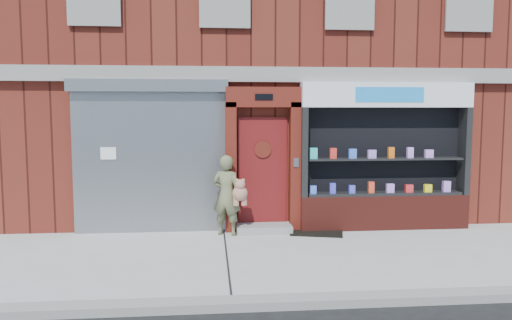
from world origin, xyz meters
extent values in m
plane|color=#9E9E99|center=(0.00, 0.00, 0.00)|extent=(80.00, 80.00, 0.00)
cube|color=gray|center=(0.00, -2.15, 0.06)|extent=(60.00, 0.30, 0.12)
cube|color=#551A13|center=(0.00, 6.00, 4.00)|extent=(12.00, 8.00, 8.00)
cube|color=gray|center=(0.00, 1.92, 3.15)|extent=(12.00, 0.16, 0.30)
cube|color=gray|center=(-3.00, 1.94, 1.40)|extent=(3.00, 0.10, 2.80)
cube|color=slate|center=(-3.00, 1.88, 2.92)|extent=(3.10, 0.30, 0.24)
cube|color=white|center=(-3.80, 1.88, 1.60)|extent=(0.30, 0.01, 0.24)
cube|color=#4C130D|center=(-1.40, 1.86, 1.30)|extent=(0.22, 0.28, 2.60)
cube|color=#4C130D|center=(-0.10, 1.86, 1.30)|extent=(0.22, 0.28, 2.60)
cube|color=#4C130D|center=(-0.75, 1.86, 2.70)|extent=(1.50, 0.28, 0.40)
cube|color=black|center=(-0.75, 1.71, 2.70)|extent=(0.35, 0.01, 0.12)
cube|color=#5D1111|center=(-0.75, 1.97, 1.20)|extent=(1.00, 0.06, 2.20)
cylinder|color=black|center=(-0.75, 1.93, 1.65)|extent=(0.28, 0.02, 0.28)
cylinder|color=#4C130D|center=(-0.75, 1.92, 1.65)|extent=(0.34, 0.02, 0.34)
cube|color=gray|center=(-0.75, 1.70, 0.07)|extent=(1.10, 0.55, 0.15)
cube|color=slate|center=(-0.10, 1.71, 1.40)|extent=(0.10, 0.02, 0.18)
cube|color=maroon|center=(1.75, 1.80, 0.35)|extent=(3.50, 0.40, 0.70)
cube|color=black|center=(0.06, 1.80, 1.60)|extent=(0.12, 0.40, 1.80)
cube|color=black|center=(3.44, 1.80, 1.60)|extent=(0.12, 0.40, 1.80)
cube|color=black|center=(1.75, 1.99, 1.60)|extent=(3.30, 0.03, 1.80)
cube|color=black|center=(1.75, 1.80, 0.73)|extent=(3.20, 0.36, 0.06)
cube|color=black|center=(1.75, 1.80, 1.45)|extent=(3.20, 0.36, 0.04)
cube|color=white|center=(1.75, 1.80, 2.75)|extent=(3.50, 0.40, 0.50)
cube|color=#1A7AC8|center=(1.75, 1.59, 2.75)|extent=(1.40, 0.01, 0.30)
cube|color=#4268E2|center=(0.25, 1.72, 0.84)|extent=(0.12, 0.09, 0.17)
cube|color=#3B3BCB|center=(0.65, 1.72, 0.87)|extent=(0.11, 0.09, 0.21)
cube|color=blue|center=(1.05, 1.72, 0.84)|extent=(0.12, 0.09, 0.17)
cube|color=#D94226|center=(1.45, 1.72, 0.88)|extent=(0.12, 0.09, 0.23)
cube|color=#B37FE4|center=(1.85, 1.72, 0.85)|extent=(0.16, 0.09, 0.18)
cube|color=red|center=(2.25, 1.72, 0.84)|extent=(0.16, 0.09, 0.16)
cube|color=yellow|center=(2.65, 1.72, 0.84)|extent=(0.15, 0.09, 0.16)
cube|color=#AC78D9|center=(3.05, 1.72, 0.87)|extent=(0.15, 0.09, 0.22)
cube|color=#25BABA|center=(0.25, 1.72, 1.58)|extent=(0.15, 0.09, 0.22)
cube|color=red|center=(0.65, 1.72, 1.58)|extent=(0.13, 0.09, 0.21)
cube|color=blue|center=(1.05, 1.72, 1.57)|extent=(0.15, 0.09, 0.20)
cube|color=#A178D8|center=(1.45, 1.72, 1.56)|extent=(0.16, 0.09, 0.17)
cube|color=orange|center=(1.85, 1.72, 1.58)|extent=(0.12, 0.09, 0.22)
cube|color=#C286F2|center=(2.25, 1.72, 1.58)|extent=(0.12, 0.09, 0.22)
cube|color=#BD7EE3|center=(2.65, 1.72, 1.55)|extent=(0.17, 0.09, 0.17)
imported|color=#636643|center=(-1.50, 1.55, 0.79)|extent=(0.67, 0.56, 1.58)
sphere|color=#A16A50|center=(-1.25, 1.37, 0.85)|extent=(0.30, 0.30, 0.30)
sphere|color=#A16A50|center=(-1.25, 1.32, 1.03)|extent=(0.20, 0.20, 0.20)
sphere|color=#A16A50|center=(-1.31, 1.32, 1.11)|extent=(0.07, 0.07, 0.07)
sphere|color=#A16A50|center=(-1.19, 1.32, 1.11)|extent=(0.07, 0.07, 0.07)
cylinder|color=#A16A50|center=(-1.35, 1.37, 0.71)|extent=(0.07, 0.07, 0.18)
cylinder|color=#A16A50|center=(-1.15, 1.37, 0.71)|extent=(0.07, 0.07, 0.18)
cylinder|color=#A16A50|center=(-1.31, 1.35, 0.71)|extent=(0.07, 0.07, 0.18)
cylinder|color=#A16A50|center=(-1.19, 1.35, 0.71)|extent=(0.07, 0.07, 0.18)
cube|color=black|center=(0.30, 1.55, 0.01)|extent=(1.17, 0.95, 0.03)
camera|label=1|loc=(-1.81, -8.07, 2.43)|focal=35.00mm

